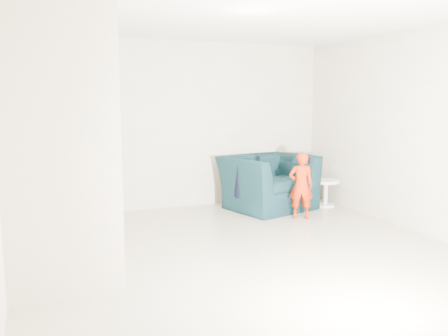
{
  "coord_description": "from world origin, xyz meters",
  "views": [
    {
      "loc": [
        -2.2,
        -4.68,
        1.77
      ],
      "look_at": [
        0.15,
        1.2,
        0.85
      ],
      "focal_mm": 38.0,
      "sensor_mm": 36.0,
      "label": 1
    }
  ],
  "objects": [
    {
      "name": "staircase",
      "position": [
        -2.0,
        0.55,
        0.95
      ],
      "size": [
        1.02,
        3.03,
        3.62
      ],
      "color": "#ADA089",
      "rests_on": "floor"
    },
    {
      "name": "toddler",
      "position": [
        1.43,
        1.32,
        0.5
      ],
      "size": [
        0.43,
        0.36,
        1.0
      ],
      "primitive_type": "imported",
      "rotation": [
        0.0,
        0.0,
        2.74
      ],
      "color": "#A31105",
      "rests_on": "floor"
    },
    {
      "name": "phone",
      "position": [
        1.55,
        1.29,
        0.87
      ],
      "size": [
        0.03,
        0.05,
        0.1
      ],
      "primitive_type": "cube",
      "rotation": [
        0.0,
        0.0,
        -0.26
      ],
      "color": "black",
      "rests_on": "toddler"
    },
    {
      "name": "right_wall",
      "position": [
        2.5,
        0.0,
        1.35
      ],
      "size": [
        0.0,
        5.5,
        5.5
      ],
      "primitive_type": "plane",
      "rotation": [
        1.57,
        0.0,
        -1.57
      ],
      "color": "#AD9F8D",
      "rests_on": "floor"
    },
    {
      "name": "throw",
      "position": [
        0.69,
        2.18,
        0.54
      ],
      "size": [
        0.05,
        0.53,
        0.59
      ],
      "primitive_type": "cube",
      "color": "black",
      "rests_on": "armchair"
    },
    {
      "name": "ceiling",
      "position": [
        0.0,
        0.0,
        2.7
      ],
      "size": [
        5.5,
        5.5,
        0.0
      ],
      "primitive_type": "plane",
      "rotation": [
        3.14,
        0.0,
        0.0
      ],
      "color": "silver",
      "rests_on": "back_wall"
    },
    {
      "name": "armchair",
      "position": [
        1.29,
        2.11,
        0.43
      ],
      "size": [
        1.59,
        1.47,
        0.86
      ],
      "primitive_type": "imported",
      "rotation": [
        0.0,
        0.0,
        0.27
      ],
      "color": "black",
      "rests_on": "floor"
    },
    {
      "name": "floor",
      "position": [
        0.0,
        0.0,
        0.0
      ],
      "size": [
        5.5,
        5.5,
        0.0
      ],
      "primitive_type": "plane",
      "color": "tan",
      "rests_on": "ground"
    },
    {
      "name": "back_wall",
      "position": [
        0.0,
        2.75,
        1.35
      ],
      "size": [
        5.0,
        0.0,
        5.0
      ],
      "primitive_type": "plane",
      "rotation": [
        1.57,
        0.0,
        0.0
      ],
      "color": "#AD9F8D",
      "rests_on": "floor"
    },
    {
      "name": "left_wall",
      "position": [
        -2.5,
        0.0,
        1.35
      ],
      "size": [
        0.0,
        5.5,
        5.5
      ],
      "primitive_type": "plane",
      "rotation": [
        1.57,
        0.0,
        1.57
      ],
      "color": "#AD9F8D",
      "rests_on": "floor"
    },
    {
      "name": "side_table",
      "position": [
        2.25,
        1.88,
        0.3
      ],
      "size": [
        0.44,
        0.44,
        0.44
      ],
      "color": "silver",
      "rests_on": "floor"
    },
    {
      "name": "cushion",
      "position": [
        1.38,
        2.32,
        0.67
      ],
      "size": [
        0.37,
        0.18,
        0.37
      ],
      "primitive_type": "cube",
      "rotation": [
        0.21,
        0.0,
        0.0
      ],
      "color": "black",
      "rests_on": "armchair"
    }
  ]
}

